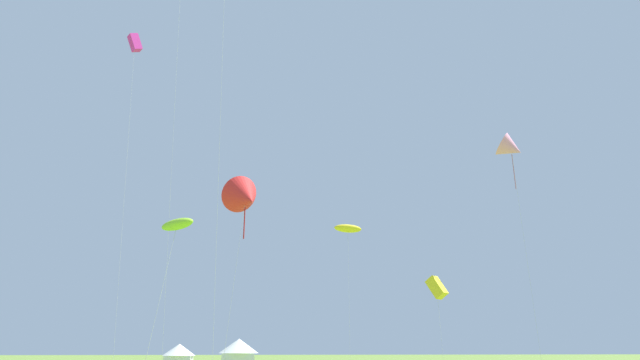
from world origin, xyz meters
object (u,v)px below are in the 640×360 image
(kite_magenta_box, at_px, (135,44))
(kite_yellow_parafoil, at_px, (348,229))
(festival_tent_right, at_px, (239,351))
(festival_tent_center, at_px, (179,354))
(kite_lime_parafoil, at_px, (177,225))
(kite_pink_delta, at_px, (511,148))
(kite_red_delta, at_px, (245,198))
(kite_yellow_box, at_px, (437,288))

(kite_magenta_box, relative_size, kite_yellow_parafoil, 2.00)
(kite_magenta_box, relative_size, festival_tent_right, 6.25)
(kite_magenta_box, distance_m, festival_tent_center, 38.46)
(kite_magenta_box, relative_size, kite_lime_parafoil, 3.98)
(kite_pink_delta, xyz_separation_m, kite_lime_parafoil, (-27.60, -19.03, -12.61))
(kite_red_delta, height_order, kite_lime_parafoil, kite_red_delta)
(kite_pink_delta, height_order, kite_red_delta, kite_pink_delta)
(kite_pink_delta, xyz_separation_m, kite_red_delta, (-24.72, -6.65, -7.67))
(kite_red_delta, bearing_deg, kite_pink_delta, 15.06)
(kite_pink_delta, bearing_deg, kite_yellow_parafoil, 132.49)
(kite_pink_delta, distance_m, kite_red_delta, 26.72)
(kite_magenta_box, distance_m, kite_yellow_parafoil, 30.11)
(kite_red_delta, xyz_separation_m, festival_tent_right, (-0.74, 34.42, -10.75))
(kite_pink_delta, xyz_separation_m, kite_yellow_box, (-8.55, -0.74, -13.30))
(kite_yellow_parafoil, distance_m, kite_red_delta, 24.21)
(kite_magenta_box, height_order, kite_red_delta, kite_magenta_box)
(kite_magenta_box, height_order, festival_tent_right, kite_magenta_box)
(kite_lime_parafoil, height_order, festival_tent_center, kite_lime_parafoil)
(kite_red_delta, distance_m, festival_tent_center, 37.10)
(kite_red_delta, relative_size, kite_yellow_box, 1.80)
(kite_yellow_box, bearing_deg, kite_magenta_box, 172.10)
(kite_pink_delta, distance_m, kite_magenta_box, 38.08)
(kite_pink_delta, relative_size, kite_red_delta, 1.51)
(kite_magenta_box, bearing_deg, festival_tent_right, 65.94)
(kite_magenta_box, xyz_separation_m, kite_lime_parafoil, (8.86, -22.16, -23.16))
(kite_yellow_parafoil, bearing_deg, festival_tent_center, 146.00)
(kite_yellow_box, bearing_deg, kite_pink_delta, 4.95)
(kite_red_delta, relative_size, festival_tent_right, 2.82)
(kite_magenta_box, bearing_deg, kite_yellow_parafoil, 26.19)
(kite_yellow_parafoil, bearing_deg, festival_tent_right, 132.53)
(kite_magenta_box, bearing_deg, kite_red_delta, -39.81)
(kite_pink_delta, distance_m, kite_yellow_box, 15.83)
(festival_tent_center, xyz_separation_m, festival_tent_right, (7.49, 0.00, 0.35))
(kite_lime_parafoil, xyz_separation_m, kite_yellow_box, (19.05, 18.29, -0.68))
(kite_magenta_box, bearing_deg, kite_yellow_box, -7.90)
(kite_red_delta, height_order, festival_tent_center, kite_red_delta)
(festival_tent_center, bearing_deg, kite_yellow_parafoil, -34.00)
(kite_magenta_box, height_order, kite_lime_parafoil, kite_magenta_box)
(kite_magenta_box, distance_m, kite_red_delta, 23.78)
(kite_yellow_box, height_order, festival_tent_center, kite_yellow_box)
(kite_yellow_parafoil, distance_m, kite_yellow_box, 18.02)
(festival_tent_right, bearing_deg, kite_lime_parafoil, -92.62)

